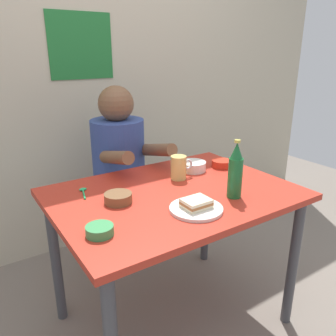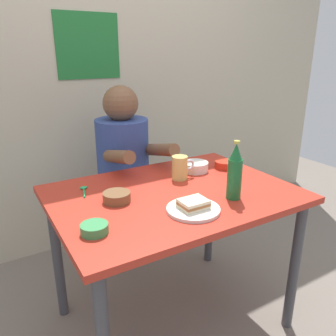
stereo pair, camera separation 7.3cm
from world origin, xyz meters
The scene contains 14 objects.
ground_plane centered at (0.00, 0.00, 0.00)m, with size 6.00×6.00×0.00m, color slate.
wall_back centered at (0.00, 1.05, 1.30)m, with size 4.40×0.09×2.60m.
dining_table centered at (0.00, 0.00, 0.65)m, with size 1.10×0.80×0.74m.
stool centered at (0.02, 0.63, 0.35)m, with size 0.34×0.34×0.45m.
person_seated centered at (0.02, 0.62, 0.77)m, with size 0.33×0.56×0.72m.
plate_orange centered at (-0.04, -0.21, 0.75)m, with size 0.22×0.22×0.01m, color silver.
sandwich centered at (-0.04, -0.21, 0.77)m, with size 0.11×0.09×0.04m.
beer_mug centered at (0.11, 0.12, 0.80)m, with size 0.13×0.08×0.12m.
beer_bottle centered at (0.19, -0.20, 0.86)m, with size 0.06×0.06×0.26m.
rice_bowl_white centered at (0.25, 0.18, 0.77)m, with size 0.14×0.14×0.05m.
dip_bowl_green centered at (-0.44, -0.18, 0.76)m, with size 0.10×0.10×0.03m.
condiment_bowl_brown centered at (-0.27, 0.03, 0.76)m, with size 0.12×0.12×0.04m.
sauce_bowl_chili centered at (0.42, 0.14, 0.76)m, with size 0.11×0.11×0.04m.
spoon centered at (-0.35, 0.22, 0.75)m, with size 0.05×0.12×0.01m.
Camera 1 is at (-0.82, -1.18, 1.36)m, focal length 36.01 mm.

